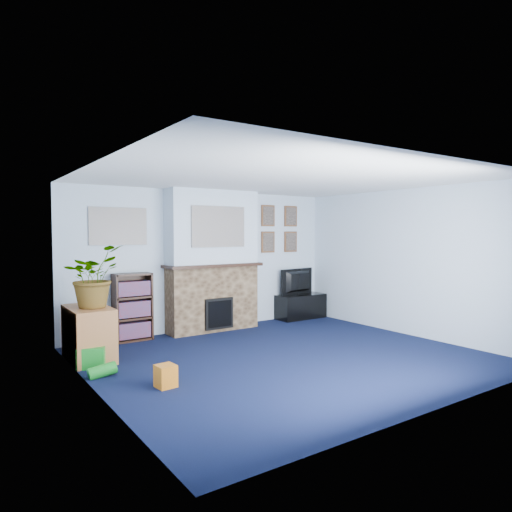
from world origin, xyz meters
TOP-DOWN VIEW (x-y plane):
  - floor at (0.00, 0.00)m, footprint 5.00×4.50m
  - ceiling at (0.00, 0.00)m, footprint 5.00×4.50m
  - wall_back at (0.00, 2.25)m, footprint 5.00×0.04m
  - wall_front at (0.00, -2.25)m, footprint 5.00×0.04m
  - wall_left at (-2.50, 0.00)m, footprint 0.04×4.50m
  - wall_right at (2.50, 0.00)m, footprint 0.04×4.50m
  - chimney_breast at (0.00, 2.05)m, footprint 1.72×0.50m
  - collage_main at (0.00, 1.84)m, footprint 1.00×0.03m
  - collage_left at (-1.55, 2.23)m, footprint 0.90×0.03m
  - portrait_tl at (1.30, 2.23)m, footprint 0.30×0.03m
  - portrait_tr at (1.85, 2.23)m, footprint 0.30×0.03m
  - portrait_bl at (1.30, 2.23)m, footprint 0.30×0.03m
  - portrait_br at (1.85, 2.23)m, footprint 0.30×0.03m
  - tv_stand at (1.95, 2.03)m, footprint 0.99×0.42m
  - television at (1.95, 2.05)m, footprint 0.88×0.25m
  - bookshelf at (-1.39, 2.11)m, footprint 0.58×0.28m
  - sideboard at (-2.24, 1.37)m, footprint 0.50×0.90m
  - potted_plant at (-2.19, 1.32)m, footprint 0.97×0.96m
  - mantel_clock at (-0.11, 2.00)m, footprint 0.11×0.06m
  - mantel_candle at (0.31, 2.00)m, footprint 0.05×0.05m
  - mantel_teddy at (-0.59, 2.00)m, footprint 0.12×0.12m
  - mantel_can at (0.63, 2.00)m, footprint 0.06×0.06m
  - green_crate at (-2.30, 1.00)m, footprint 0.41×0.38m
  - toy_ball at (-1.77, -0.14)m, footprint 0.16×0.16m
  - toy_block at (-1.83, -0.20)m, footprint 0.22×0.22m
  - toy_tube at (-2.30, 0.54)m, footprint 0.33×0.15m

SIDE VIEW (x-z plane):
  - floor at x=0.00m, z-range -0.01..0.01m
  - toy_tube at x=-2.30m, z-range -0.03..0.17m
  - toy_ball at x=-1.77m, z-range 0.01..0.17m
  - toy_block at x=-1.83m, z-range -0.01..0.23m
  - green_crate at x=-2.30m, z-range 0.01..0.27m
  - tv_stand at x=1.95m, z-range -0.01..0.46m
  - sideboard at x=-2.24m, z-range 0.00..0.70m
  - bookshelf at x=-1.39m, z-range -0.02..1.03m
  - television at x=1.95m, z-range 0.47..0.97m
  - potted_plant at x=-2.19m, z-range 0.70..1.52m
  - chimney_breast at x=0.00m, z-range -0.02..2.38m
  - wall_back at x=0.00m, z-range 0.00..2.40m
  - wall_front at x=0.00m, z-range 0.00..2.40m
  - wall_left at x=-2.50m, z-range 0.00..2.40m
  - wall_right at x=2.50m, z-range 0.00..2.40m
  - mantel_can at x=0.63m, z-range 1.15..1.27m
  - mantel_teddy at x=-0.59m, z-range 1.15..1.28m
  - mantel_clock at x=-0.11m, z-range 1.14..1.30m
  - mantel_candle at x=0.31m, z-range 1.16..1.30m
  - portrait_bl at x=1.30m, z-range 1.30..1.70m
  - portrait_br at x=1.85m, z-range 1.30..1.70m
  - collage_left at x=-1.55m, z-range 1.49..2.07m
  - collage_main at x=0.00m, z-range 1.44..2.12m
  - portrait_tl at x=1.30m, z-range 1.80..2.20m
  - portrait_tr at x=1.85m, z-range 1.80..2.20m
  - ceiling at x=0.00m, z-range 2.40..2.40m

